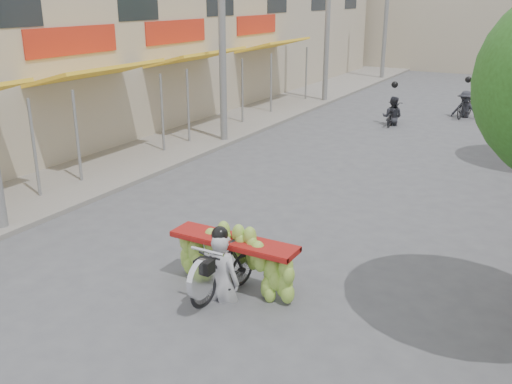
% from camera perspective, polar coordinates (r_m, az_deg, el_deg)
% --- Properties ---
extents(sidewalk_left, '(4.00, 60.00, 0.12)m').
position_cam_1_polar(sidewalk_left, '(23.21, -2.60, 7.16)').
color(sidewalk_left, gray).
rests_on(sidewalk_left, ground).
extents(shophouse_row_left, '(9.77, 40.00, 6.00)m').
position_cam_1_polar(shophouse_row_left, '(24.99, -14.10, 14.30)').
color(shophouse_row_left, '#B5A78F').
rests_on(shophouse_row_left, ground).
extents(far_building, '(20.00, 6.00, 7.00)m').
position_cam_1_polar(far_building, '(42.62, 23.36, 15.80)').
color(far_building, '#B5A78F').
rests_on(far_building, ground).
extents(utility_pole_mid, '(0.60, 0.24, 8.00)m').
position_cam_1_polar(utility_pole_mid, '(19.33, -3.43, 16.62)').
color(utility_pole_mid, slate).
rests_on(utility_pole_mid, ground).
extents(utility_pole_far, '(0.60, 0.24, 8.00)m').
position_cam_1_polar(utility_pole_far, '(27.35, 7.19, 17.23)').
color(utility_pole_far, slate).
rests_on(utility_pole_far, ground).
extents(utility_pole_back, '(0.60, 0.24, 8.00)m').
position_cam_1_polar(utility_pole_back, '(35.84, 12.92, 17.32)').
color(utility_pole_back, slate).
rests_on(utility_pole_back, ground).
extents(banana_motorbike, '(2.29, 1.81, 2.20)m').
position_cam_1_polar(banana_motorbike, '(9.64, -2.92, -6.21)').
color(banana_motorbike, black).
rests_on(banana_motorbike, ground).
extents(bg_motorbike_a, '(0.82, 1.51, 1.95)m').
position_cam_1_polar(bg_motorbike_a, '(23.14, 13.55, 8.40)').
color(bg_motorbike_a, black).
rests_on(bg_motorbike_a, ground).
extents(bg_motorbike_b, '(1.13, 1.78, 1.95)m').
position_cam_1_polar(bg_motorbike_b, '(25.39, 20.27, 8.85)').
color(bg_motorbike_b, black).
rests_on(bg_motorbike_b, ground).
extents(bg_motorbike_c, '(1.04, 1.55, 1.95)m').
position_cam_1_polar(bg_motorbike_c, '(32.54, 24.06, 10.36)').
color(bg_motorbike_c, black).
rests_on(bg_motorbike_c, ground).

